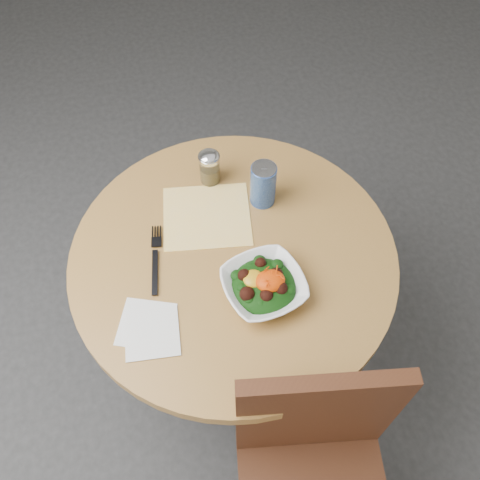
{
  "coord_description": "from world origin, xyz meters",
  "views": [
    {
      "loc": [
        -0.18,
        -0.77,
        1.98
      ],
      "look_at": [
        0.02,
        -0.0,
        0.81
      ],
      "focal_mm": 40.0,
      "sensor_mm": 36.0,
      "label": 1
    }
  ],
  "objects": [
    {
      "name": "ground",
      "position": [
        0.0,
        0.0,
        0.0
      ],
      "size": [
        6.0,
        6.0,
        0.0
      ],
      "primitive_type": "plane",
      "color": "#2B2B2D",
      "rests_on": "ground"
    },
    {
      "name": "table",
      "position": [
        0.0,
        0.0,
        0.55
      ],
      "size": [
        0.9,
        0.9,
        0.75
      ],
      "color": "black",
      "rests_on": "ground"
    },
    {
      "name": "chair",
      "position": [
        0.08,
        -0.54,
        0.5
      ],
      "size": [
        0.46,
        0.46,
        0.89
      ],
      "color": "#4A2715",
      "rests_on": "ground"
    },
    {
      "name": "cloth_napkin",
      "position": [
        -0.04,
        0.14,
        0.75
      ],
      "size": [
        0.28,
        0.27,
        0.0
      ],
      "primitive_type": "cube",
      "rotation": [
        0.0,
        0.0,
        -0.17
      ],
      "color": "#FFB20D",
      "rests_on": "table"
    },
    {
      "name": "paper_napkins",
      "position": [
        -0.26,
        -0.16,
        0.75
      ],
      "size": [
        0.17,
        0.19,
        0.0
      ],
      "color": "white",
      "rests_on": "table"
    },
    {
      "name": "salad_bowl",
      "position": [
        0.05,
        -0.13,
        0.78
      ],
      "size": [
        0.24,
        0.24,
        0.08
      ],
      "color": "white",
      "rests_on": "table"
    },
    {
      "name": "fork",
      "position": [
        -0.21,
        0.04,
        0.76
      ],
      "size": [
        0.06,
        0.22,
        0.0
      ],
      "color": "black",
      "rests_on": "table"
    },
    {
      "name": "spice_shaker",
      "position": [
        -0.0,
        0.27,
        0.81
      ],
      "size": [
        0.06,
        0.06,
        0.11
      ],
      "color": "silver",
      "rests_on": "table"
    },
    {
      "name": "beverage_can",
      "position": [
        0.13,
        0.16,
        0.82
      ],
      "size": [
        0.07,
        0.07,
        0.14
      ],
      "color": "navy",
      "rests_on": "table"
    }
  ]
}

